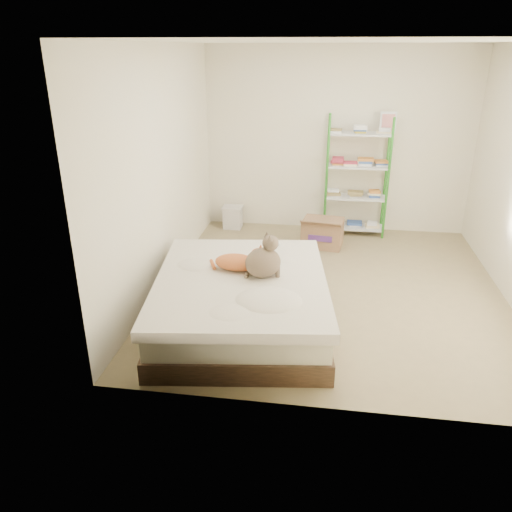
% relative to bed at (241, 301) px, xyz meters
% --- Properties ---
extents(room, '(3.81, 4.21, 2.61)m').
position_rel_bed_xyz_m(room, '(0.87, 0.97, 1.04)').
color(room, '#867754').
rests_on(room, ground).
extents(bed, '(1.86, 2.21, 0.52)m').
position_rel_bed_xyz_m(bed, '(0.00, 0.00, 0.00)').
color(bed, brown).
rests_on(bed, ground).
extents(orange_cat, '(0.52, 0.30, 0.21)m').
position_rel_bed_xyz_m(orange_cat, '(-0.08, 0.17, 0.36)').
color(orange_cat, '#D55E28').
rests_on(orange_cat, bed).
extents(grey_cat, '(0.47, 0.44, 0.42)m').
position_rel_bed_xyz_m(grey_cat, '(0.20, 0.05, 0.47)').
color(grey_cat, '#77664E').
rests_on(grey_cat, bed).
extents(shelf_unit, '(0.91, 0.36, 1.74)m').
position_rel_bed_xyz_m(shelf_unit, '(1.18, 2.85, 0.58)').
color(shelf_unit, green).
rests_on(shelf_unit, ground).
extents(cardboard_box, '(0.59, 0.58, 0.43)m').
position_rel_bed_xyz_m(cardboard_box, '(0.74, 2.27, -0.07)').
color(cardboard_box, '#886348').
rests_on(cardboard_box, ground).
extents(white_bin, '(0.30, 0.26, 0.34)m').
position_rel_bed_xyz_m(white_bin, '(-0.63, 2.82, -0.09)').
color(white_bin, silver).
rests_on(white_bin, ground).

